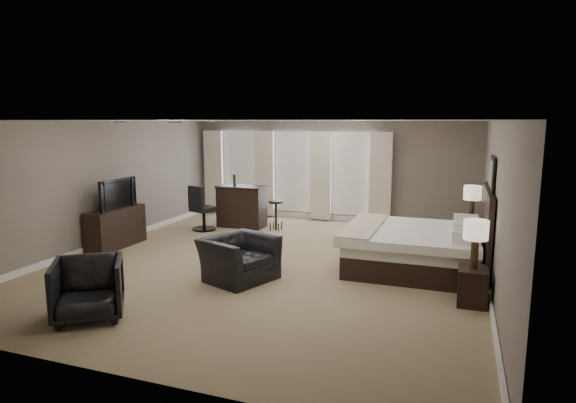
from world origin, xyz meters
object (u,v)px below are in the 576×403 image
(tv, at_px, (115,205))
(armchair_near, at_px, (239,251))
(nightstand_near, at_px, (472,286))
(lamp_near, at_px, (475,244))
(dresser, at_px, (116,228))
(bar_stool_right, at_px, (276,215))
(lamp_far, at_px, (472,203))
(bar_stool_left, at_px, (235,203))
(nightstand_far, at_px, (470,237))
(bar_counter, at_px, (242,206))
(desk_chair, at_px, (204,208))
(bed, at_px, (418,228))
(armchair_far, at_px, (88,286))

(tv, relative_size, armchair_near, 0.97)
(nightstand_near, height_order, lamp_near, lamp_near)
(dresser, bearing_deg, bar_stool_right, 45.26)
(lamp_near, xyz_separation_m, lamp_far, (0.00, 2.90, 0.12))
(bar_stool_left, distance_m, bar_stool_right, 1.94)
(lamp_far, relative_size, bar_stool_right, 0.98)
(lamp_far, height_order, tv, lamp_far)
(bar_stool_left, bearing_deg, tv, -104.54)
(nightstand_far, height_order, bar_counter, bar_counter)
(nightstand_far, bearing_deg, lamp_far, 90.00)
(dresser, height_order, armchair_near, armchair_near)
(bar_stool_right, bearing_deg, lamp_near, -38.75)
(lamp_far, height_order, dresser, lamp_far)
(bar_stool_left, height_order, bar_stool_right, bar_stool_left)
(nightstand_far, height_order, desk_chair, desk_chair)
(tv, relative_size, bar_stool_left, 1.32)
(nightstand_far, xyz_separation_m, lamp_far, (0.00, 0.00, 0.67))
(armchair_near, height_order, bar_counter, bar_counter)
(dresser, bearing_deg, tv, 0.00)
(nightstand_near, height_order, bar_counter, bar_counter)
(nightstand_far, distance_m, tv, 7.22)
(nightstand_far, height_order, lamp_near, lamp_near)
(lamp_near, xyz_separation_m, tv, (-6.92, 0.91, 0.01))
(bed, height_order, bar_counter, bed)
(dresser, height_order, armchair_far, armchair_far)
(lamp_near, height_order, armchair_near, lamp_near)
(nightstand_far, bearing_deg, lamp_near, -90.00)
(bed, bearing_deg, bar_stool_right, 149.44)
(bar_stool_right, bearing_deg, armchair_near, -78.28)
(armchair_far, relative_size, desk_chair, 0.81)
(dresser, relative_size, bar_counter, 1.19)
(nightstand_near, xyz_separation_m, tv, (-6.92, 0.91, 0.62))
(lamp_far, distance_m, desk_chair, 6.00)
(dresser, bearing_deg, bar_stool_left, 75.46)
(bar_stool_left, bearing_deg, bar_stool_right, -33.41)
(nightstand_far, distance_m, lamp_near, 2.95)
(bed, bearing_deg, desk_chair, 164.02)
(bed, bearing_deg, armchair_far, -136.71)
(nightstand_near, relative_size, armchair_near, 0.48)
(bar_stool_left, bearing_deg, lamp_near, -37.38)
(dresser, xyz_separation_m, bar_counter, (1.63, 2.66, 0.11))
(desk_chair, bearing_deg, bar_stool_right, -141.57)
(armchair_near, xyz_separation_m, desk_chair, (-2.38, 3.04, 0.06))
(dresser, bearing_deg, armchair_near, -17.39)
(bed, distance_m, armchair_near, 3.15)
(dresser, distance_m, tv, 0.48)
(nightstand_far, xyz_separation_m, bar_stool_left, (-5.97, 1.66, 0.08))
(bed, relative_size, bar_stool_left, 2.85)
(lamp_far, relative_size, bar_stool_left, 0.86)
(tv, xyz_separation_m, desk_chair, (0.93, 2.00, -0.34))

